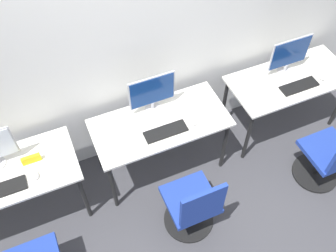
# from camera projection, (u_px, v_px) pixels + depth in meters

# --- Properties ---
(ground_plane) EXTENTS (20.00, 20.00, 0.00)m
(ground_plane) POSITION_uv_depth(u_px,v_px,m) (173.00, 188.00, 3.88)
(ground_plane) COLOR #3D3D42
(wall_back) EXTENTS (12.00, 0.05, 2.80)m
(wall_back) POSITION_uv_depth(u_px,v_px,m) (140.00, 38.00, 3.20)
(wall_back) COLOR silver
(wall_back) RESTS_ON ground_plane
(desk_left) EXTENTS (1.28, 0.60, 0.75)m
(desk_left) POSITION_uv_depth(u_px,v_px,m) (3.00, 181.00, 3.18)
(desk_left) COLOR silver
(desk_left) RESTS_ON ground_plane
(keyboard_left) EXTENTS (0.40, 0.14, 0.02)m
(keyboard_left) POSITION_uv_depth(u_px,v_px,m) (1.00, 190.00, 3.02)
(keyboard_left) COLOR black
(keyboard_left) RESTS_ON desk_left
(mouse_left) EXTENTS (0.06, 0.09, 0.03)m
(mouse_left) POSITION_uv_depth(u_px,v_px,m) (35.00, 175.00, 3.09)
(mouse_left) COLOR silver
(mouse_left) RESTS_ON desk_left
(desk_center) EXTENTS (1.28, 0.60, 0.75)m
(desk_center) POSITION_uv_depth(u_px,v_px,m) (160.00, 128.00, 3.53)
(desk_center) COLOR silver
(desk_center) RESTS_ON ground_plane
(monitor_center) EXTENTS (0.44, 0.15, 0.40)m
(monitor_center) POSITION_uv_depth(u_px,v_px,m) (152.00, 93.00, 3.40)
(monitor_center) COLOR #B2B2B7
(monitor_center) RESTS_ON desk_center
(keyboard_center) EXTENTS (0.40, 0.14, 0.02)m
(keyboard_center) POSITION_uv_depth(u_px,v_px,m) (166.00, 131.00, 3.39)
(keyboard_center) COLOR black
(keyboard_center) RESTS_ON desk_center
(mouse_center) EXTENTS (0.06, 0.09, 0.03)m
(mouse_center) POSITION_uv_depth(u_px,v_px,m) (193.00, 122.00, 3.45)
(mouse_center) COLOR silver
(mouse_center) RESTS_ON desk_center
(office_chair_center) EXTENTS (0.48, 0.48, 0.89)m
(office_chair_center) POSITION_uv_depth(u_px,v_px,m) (193.00, 207.00, 3.35)
(office_chair_center) COLOR black
(office_chair_center) RESTS_ON ground_plane
(desk_right) EXTENTS (1.28, 0.60, 0.75)m
(desk_right) POSITION_uv_depth(u_px,v_px,m) (289.00, 84.00, 3.89)
(desk_right) COLOR silver
(desk_right) RESTS_ON ground_plane
(monitor_right) EXTENTS (0.44, 0.15, 0.40)m
(monitor_right) POSITION_uv_depth(u_px,v_px,m) (290.00, 55.00, 3.72)
(monitor_right) COLOR #B2B2B7
(monitor_right) RESTS_ON desk_right
(keyboard_right) EXTENTS (0.40, 0.14, 0.02)m
(keyboard_right) POSITION_uv_depth(u_px,v_px,m) (299.00, 86.00, 3.74)
(keyboard_right) COLOR black
(keyboard_right) RESTS_ON desk_right
(mouse_right) EXTENTS (0.06, 0.09, 0.03)m
(mouse_right) POSITION_uv_depth(u_px,v_px,m) (322.00, 77.00, 3.81)
(mouse_right) COLOR silver
(mouse_right) RESTS_ON desk_right
(office_chair_right) EXTENTS (0.48, 0.48, 0.89)m
(office_chair_right) POSITION_uv_depth(u_px,v_px,m) (329.00, 159.00, 3.67)
(office_chair_right) COLOR black
(office_chair_right) RESTS_ON ground_plane
(placard_left) EXTENTS (0.16, 0.03, 0.08)m
(placard_left) POSITION_uv_depth(u_px,v_px,m) (31.00, 159.00, 3.17)
(placard_left) COLOR yellow
(placard_left) RESTS_ON desk_left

